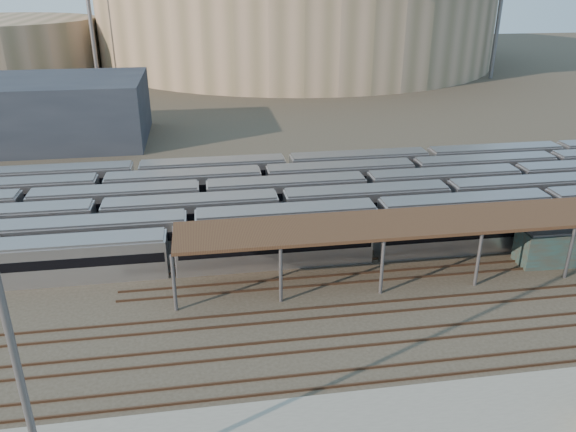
# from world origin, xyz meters

# --- Properties ---
(ground) EXTENTS (420.00, 420.00, 0.00)m
(ground) POSITION_xyz_m (0.00, 0.00, 0.00)
(ground) COLOR #383026
(ground) RESTS_ON ground
(subway_trains) EXTENTS (125.87, 23.90, 3.60)m
(subway_trains) POSITION_xyz_m (-1.72, 18.50, 1.80)
(subway_trains) COLOR #A8A7AC
(subway_trains) RESTS_ON ground
(inspection_shed) EXTENTS (60.30, 6.00, 5.30)m
(inspection_shed) POSITION_xyz_m (22.00, 4.00, 4.98)
(inspection_shed) COLOR slate
(inspection_shed) RESTS_ON ground
(empty_tracks) EXTENTS (170.00, 9.62, 0.18)m
(empty_tracks) POSITION_xyz_m (0.00, -5.00, 0.09)
(empty_tracks) COLOR #4C3323
(empty_tracks) RESTS_ON ground
(stadium) EXTENTS (124.00, 124.00, 32.50)m
(stadium) POSITION_xyz_m (25.00, 140.00, 16.47)
(stadium) COLOR #A0856C
(stadium) RESTS_ON ground
(service_building) EXTENTS (42.00, 20.00, 10.00)m
(service_building) POSITION_xyz_m (-35.00, 55.00, 5.00)
(service_building) COLOR #1E232D
(service_building) RESTS_ON ground
(yard_light_pole) EXTENTS (0.82, 0.36, 21.43)m
(yard_light_pole) POSITION_xyz_m (-13.72, -16.74, 11.00)
(yard_light_pole) COLOR slate
(yard_light_pole) RESTS_ON apron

